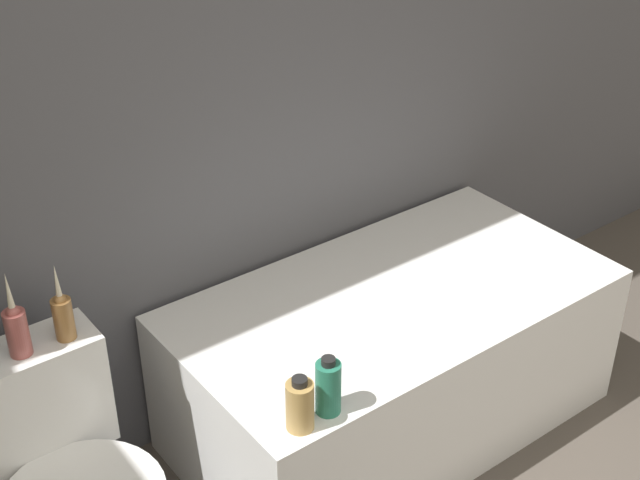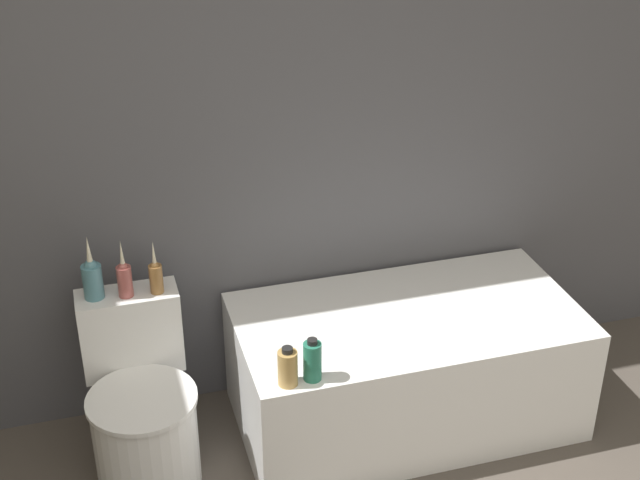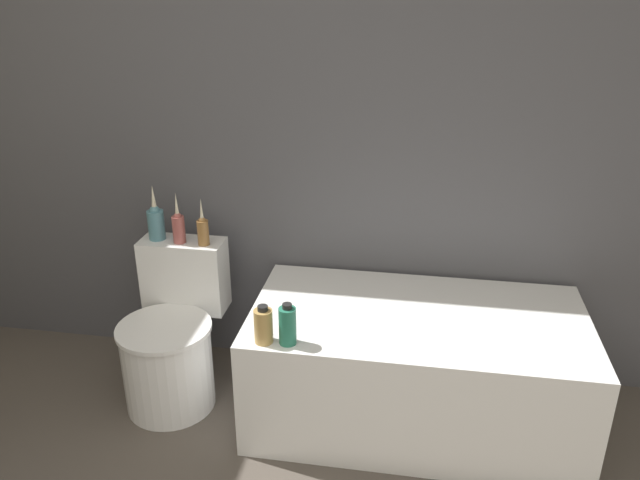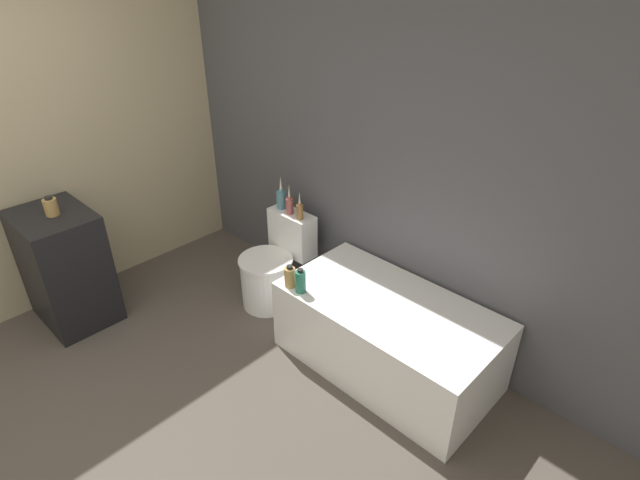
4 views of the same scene
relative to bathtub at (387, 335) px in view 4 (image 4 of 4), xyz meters
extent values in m
plane|color=#4C443D|center=(-0.85, -1.85, -0.27)|extent=(12.00, 12.00, 0.00)
cube|color=#4C4C51|center=(-0.85, 0.44, 1.03)|extent=(6.40, 0.06, 2.60)
cube|color=tan|center=(-2.47, -1.05, 1.03)|extent=(0.06, 6.40, 2.60)
cube|color=white|center=(0.00, 0.00, 0.00)|extent=(1.45, 0.77, 0.54)
cube|color=#B7BCC6|center=(0.00, 0.00, 0.26)|extent=(1.25, 0.57, 0.01)
cylinder|color=white|center=(-1.13, -0.10, -0.07)|extent=(0.41, 0.41, 0.41)
cylinder|color=white|center=(-1.13, -0.10, 0.14)|extent=(0.43, 0.43, 0.02)
cube|color=white|center=(-1.13, 0.20, 0.27)|extent=(0.40, 0.17, 0.36)
cube|color=black|center=(-2.10, -1.24, 0.17)|extent=(0.64, 0.49, 0.90)
cylinder|color=tan|center=(-2.07, -1.23, 0.68)|extent=(0.09, 0.09, 0.12)
cylinder|color=black|center=(-2.07, -1.23, 0.76)|extent=(0.05, 0.05, 0.02)
cylinder|color=teal|center=(-1.26, 0.20, 0.52)|extent=(0.08, 0.08, 0.14)
sphere|color=teal|center=(-1.26, 0.20, 0.59)|extent=(0.05, 0.05, 0.05)
cone|color=beige|center=(-1.26, 0.20, 0.66)|extent=(0.03, 0.03, 0.13)
cylinder|color=#994C47|center=(-1.13, 0.18, 0.51)|extent=(0.06, 0.06, 0.13)
sphere|color=#994C47|center=(-1.13, 0.18, 0.58)|extent=(0.04, 0.04, 0.04)
cone|color=beige|center=(-1.13, 0.18, 0.64)|extent=(0.02, 0.02, 0.12)
cylinder|color=olive|center=(-1.01, 0.17, 0.51)|extent=(0.05, 0.05, 0.12)
sphere|color=olive|center=(-1.01, 0.17, 0.57)|extent=(0.04, 0.04, 0.04)
cone|color=beige|center=(-1.01, 0.17, 0.62)|extent=(0.02, 0.02, 0.11)
cylinder|color=tan|center=(-0.61, -0.32, 0.34)|extent=(0.07, 0.07, 0.14)
cylinder|color=black|center=(-0.61, -0.32, 0.42)|extent=(0.04, 0.04, 0.02)
cylinder|color=#267259|center=(-0.51, -0.31, 0.35)|extent=(0.07, 0.07, 0.16)
cylinder|color=black|center=(-0.51, -0.31, 0.43)|extent=(0.04, 0.04, 0.02)
camera|label=1|loc=(-1.62, -1.75, 1.89)|focal=50.00mm
camera|label=2|loc=(-1.24, -2.91, 2.31)|focal=50.00mm
camera|label=3|loc=(-0.03, -2.38, 1.62)|focal=35.00mm
camera|label=4|loc=(1.47, -2.18, 2.24)|focal=28.00mm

